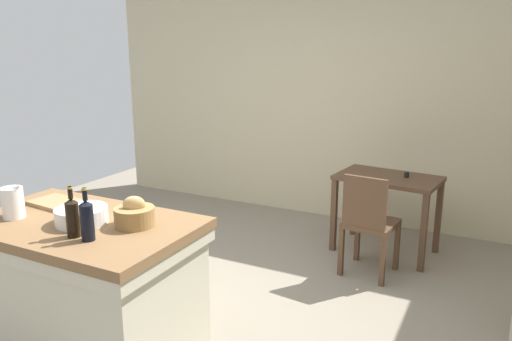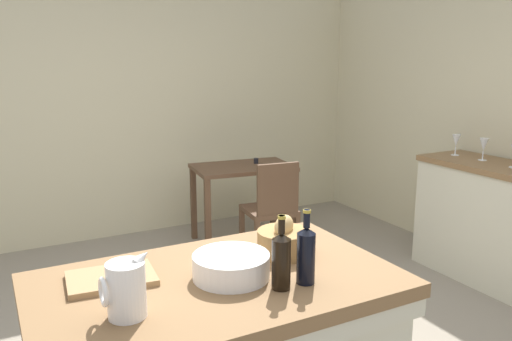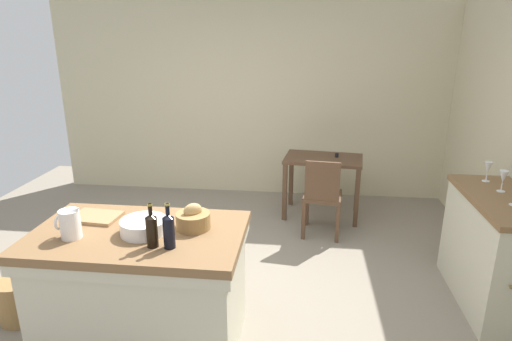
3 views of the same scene
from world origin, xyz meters
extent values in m
plane|color=gray|center=(0.00, 0.00, 0.00)|extent=(6.76, 6.76, 0.00)
cube|color=beige|center=(0.00, 2.60, 1.30)|extent=(5.32, 0.12, 2.60)
cube|color=brown|center=(-0.39, -0.60, 0.84)|extent=(1.43, 0.86, 0.06)
cube|color=beige|center=(-0.39, -0.60, 0.77)|extent=(1.41, 0.84, 0.08)
cube|color=beige|center=(-0.39, -0.60, 0.40)|extent=(1.35, 0.78, 0.81)
cube|color=#513826|center=(0.94, 1.82, 0.72)|extent=(0.96, 0.66, 0.04)
cube|color=#513826|center=(0.50, 1.62, 0.35)|extent=(0.06, 0.06, 0.70)
cube|color=#513826|center=(1.32, 1.53, 0.35)|extent=(0.06, 0.06, 0.70)
cube|color=#513826|center=(0.56, 2.11, 0.35)|extent=(0.06, 0.06, 0.70)
cube|color=#513826|center=(1.38, 2.01, 0.35)|extent=(0.06, 0.06, 0.70)
cylinder|color=black|center=(1.10, 1.85, 0.76)|extent=(0.04, 0.04, 0.05)
cube|color=#513826|center=(0.93, 1.30, 0.45)|extent=(0.44, 0.44, 0.04)
cube|color=#513826|center=(0.91, 1.12, 0.68)|extent=(0.36, 0.07, 0.42)
cube|color=#513826|center=(1.13, 1.46, 0.21)|extent=(0.04, 0.04, 0.42)
cube|color=#513826|center=(0.77, 1.50, 0.21)|extent=(0.04, 0.04, 0.42)
cube|color=#513826|center=(1.09, 1.10, 0.21)|extent=(0.04, 0.04, 0.42)
cube|color=#513826|center=(0.73, 1.14, 0.21)|extent=(0.04, 0.04, 0.42)
cylinder|color=white|center=(-0.78, -0.74, 0.96)|extent=(0.13, 0.13, 0.19)
cone|color=white|center=(-0.72, -0.74, 1.07)|extent=(0.07, 0.04, 0.06)
torus|color=white|center=(-0.85, -0.74, 0.97)|extent=(0.02, 0.10, 0.10)
cylinder|color=white|center=(-0.34, -0.62, 0.92)|extent=(0.31, 0.31, 0.10)
cylinder|color=olive|center=(-0.03, -0.51, 0.92)|extent=(0.23, 0.23, 0.11)
ellipsoid|color=tan|center=(-0.03, -0.51, 1.00)|extent=(0.15, 0.13, 0.10)
cube|color=#99754C|center=(-0.76, -0.43, 0.88)|extent=(0.35, 0.26, 0.02)
cylinder|color=black|center=(-0.10, -0.80, 0.97)|extent=(0.07, 0.07, 0.20)
cone|color=black|center=(-0.10, -0.80, 1.08)|extent=(0.07, 0.07, 0.02)
cylinder|color=black|center=(-0.10, -0.80, 1.13)|extent=(0.03, 0.03, 0.07)
cylinder|color=#B29933|center=(-0.10, -0.80, 1.16)|extent=(0.03, 0.03, 0.01)
cylinder|color=black|center=(-0.21, -0.80, 0.97)|extent=(0.07, 0.07, 0.20)
cone|color=black|center=(-0.21, -0.80, 1.07)|extent=(0.07, 0.07, 0.02)
cylinder|color=black|center=(-0.21, -0.80, 1.12)|extent=(0.03, 0.03, 0.07)
cylinder|color=#B29933|center=(-0.21, -0.80, 1.15)|extent=(0.03, 0.03, 0.01)
camera|label=1|loc=(1.83, -2.60, 1.88)|focal=34.48mm
camera|label=2|loc=(-1.14, -2.34, 1.73)|focal=36.19mm
camera|label=3|loc=(0.70, -3.11, 2.14)|focal=30.13mm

